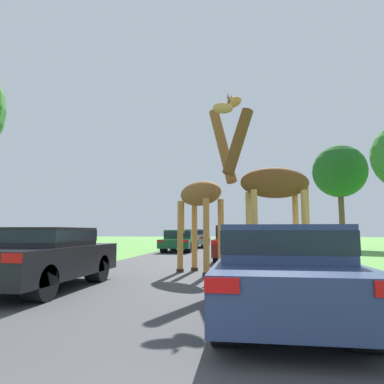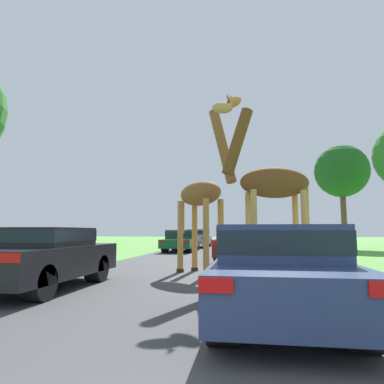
# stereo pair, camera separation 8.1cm
# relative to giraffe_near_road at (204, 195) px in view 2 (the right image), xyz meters

# --- Properties ---
(road) EXTENTS (8.37, 120.00, 0.00)m
(road) POSITION_rel_giraffe_near_road_xyz_m (-0.06, 19.92, -2.41)
(road) COLOR #424244
(road) RESTS_ON ground
(giraffe_near_road) EXTENTS (2.30, 2.17, 5.28)m
(giraffe_near_road) POSITION_rel_giraffe_near_road_xyz_m (0.00, 0.00, 0.00)
(giraffe_near_road) COLOR #B77F3D
(giraffe_near_road) RESTS_ON ground
(giraffe_companion) EXTENTS (2.65, 1.12, 4.92)m
(giraffe_companion) POSITION_rel_giraffe_near_road_xyz_m (1.91, -1.18, 0.10)
(giraffe_companion) COLOR tan
(giraffe_companion) RESTS_ON ground
(car_lead_maroon) EXTENTS (1.83, 3.94, 1.37)m
(car_lead_maroon) POSITION_rel_giraffe_near_road_xyz_m (1.73, -5.21, -1.68)
(car_lead_maroon) COLOR navy
(car_lead_maroon) RESTS_ON ground
(car_queue_right) EXTENTS (1.85, 4.77, 1.36)m
(car_queue_right) POSITION_rel_giraffe_near_road_xyz_m (-2.82, 11.32, -1.68)
(car_queue_right) COLOR #144C28
(car_queue_right) RESTS_ON ground
(car_queue_left) EXTENTS (1.79, 4.50, 1.53)m
(car_queue_left) POSITION_rel_giraffe_near_road_xyz_m (0.85, 5.12, -1.61)
(car_queue_left) COLOR #561914
(car_queue_left) RESTS_ON ground
(car_far_ahead) EXTENTS (1.76, 4.59, 1.45)m
(car_far_ahead) POSITION_rel_giraffe_near_road_xyz_m (-2.53, 17.22, -1.63)
(car_far_ahead) COLOR gray
(car_far_ahead) RESTS_ON ground
(car_verge_right) EXTENTS (1.98, 4.18, 1.36)m
(car_verge_right) POSITION_rel_giraffe_near_road_xyz_m (-3.31, -3.26, -1.67)
(car_verge_right) COLOR black
(car_verge_right) RESTS_ON ground
(tree_far_right) EXTENTS (4.16, 4.16, 8.11)m
(tree_far_right) POSITION_rel_giraffe_near_road_xyz_m (8.86, 17.79, 3.57)
(tree_far_right) COLOR brown
(tree_far_right) RESTS_ON ground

